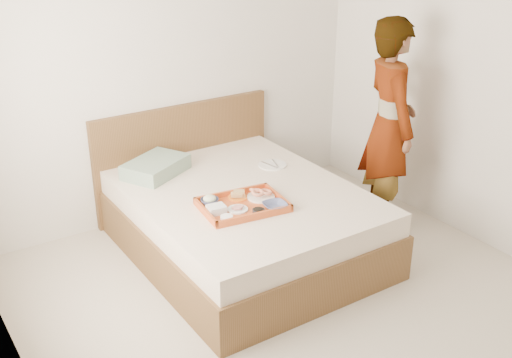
{
  "coord_description": "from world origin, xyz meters",
  "views": [
    {
      "loc": [
        -2.21,
        -2.61,
        2.52
      ],
      "look_at": [
        0.1,
        0.9,
        0.65
      ],
      "focal_mm": 43.77,
      "sensor_mm": 36.0,
      "label": 1
    }
  ],
  "objects_px": {
    "dinner_plate": "(272,165)",
    "person": "(389,125)",
    "tray": "(243,205)",
    "bed": "(243,222)"
  },
  "relations": [
    {
      "from": "bed",
      "to": "dinner_plate",
      "type": "height_order",
      "value": "dinner_plate"
    },
    {
      "from": "tray",
      "to": "dinner_plate",
      "type": "xyz_separation_m",
      "value": [
        0.62,
        0.52,
        -0.02
      ]
    },
    {
      "from": "dinner_plate",
      "to": "bed",
      "type": "bearing_deg",
      "value": -148.9
    },
    {
      "from": "bed",
      "to": "person",
      "type": "xyz_separation_m",
      "value": [
        1.26,
        -0.22,
        0.61
      ]
    },
    {
      "from": "dinner_plate",
      "to": "person",
      "type": "relative_size",
      "value": 0.13
    },
    {
      "from": "bed",
      "to": "dinner_plate",
      "type": "relative_size",
      "value": 8.57
    },
    {
      "from": "tray",
      "to": "person",
      "type": "bearing_deg",
      "value": 8.65
    },
    {
      "from": "tray",
      "to": "dinner_plate",
      "type": "distance_m",
      "value": 0.81
    },
    {
      "from": "dinner_plate",
      "to": "person",
      "type": "distance_m",
      "value": 1.0
    },
    {
      "from": "bed",
      "to": "tray",
      "type": "distance_m",
      "value": 0.41
    }
  ]
}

